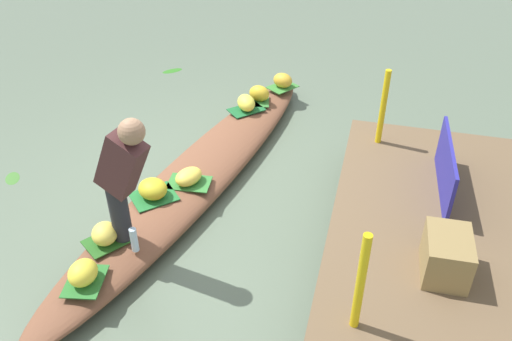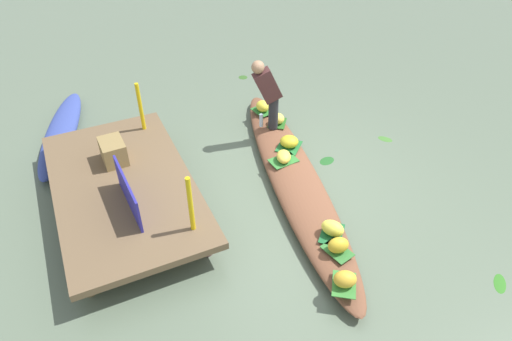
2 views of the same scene
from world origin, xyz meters
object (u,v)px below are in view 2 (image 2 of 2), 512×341
(banana_bunch_2, at_px, (338,245))
(banana_bunch_4, at_px, (333,228))
(vendor_person, at_px, (268,91))
(market_banner, at_px, (128,193))
(banana_bunch_0, at_px, (289,142))
(banana_bunch_5, at_px, (277,118))
(moored_boat, at_px, (61,132))
(banana_bunch_3, at_px, (345,279))
(vendor_boat, at_px, (294,178))
(water_bottle, at_px, (261,120))
(produce_crate, at_px, (113,151))
(banana_bunch_6, at_px, (263,106))
(banana_bunch_1, at_px, (284,156))

(banana_bunch_2, relative_size, banana_bunch_4, 0.88)
(vendor_person, xyz_separation_m, market_banner, (-1.14, 2.49, -0.27))
(banana_bunch_0, bearing_deg, banana_bunch_5, -11.31)
(moored_boat, xyz_separation_m, banana_bunch_4, (-4.00, -2.81, 0.23))
(banana_bunch_2, distance_m, banana_bunch_4, 0.29)
(banana_bunch_3, height_order, banana_bunch_4, same)
(vendor_boat, distance_m, vendor_person, 1.46)
(moored_boat, relative_size, vendor_person, 2.16)
(vendor_person, height_order, water_bottle, vendor_person)
(vendor_boat, bearing_deg, moored_boat, 58.71)
(moored_boat, distance_m, vendor_person, 3.55)
(banana_bunch_5, xyz_separation_m, produce_crate, (-0.16, 2.69, 0.25))
(banana_bunch_0, relative_size, banana_bunch_5, 1.17)
(moored_boat, xyz_separation_m, market_banner, (-2.65, -0.62, 0.55))
(vendor_boat, height_order, banana_bunch_0, banana_bunch_0)
(banana_bunch_3, xyz_separation_m, banana_bunch_5, (3.27, -0.82, -0.00))
(moored_boat, bearing_deg, market_banner, -149.28)
(vendor_boat, height_order, banana_bunch_6, banana_bunch_6)
(vendor_person, bearing_deg, banana_bunch_5, -73.19)
(banana_bunch_5, xyz_separation_m, water_bottle, (0.03, 0.28, 0.02))
(banana_bunch_2, height_order, banana_bunch_5, banana_bunch_2)
(banana_bunch_2, bearing_deg, water_bottle, -6.65)
(water_bottle, height_order, market_banner, market_banner)
(produce_crate, bearing_deg, banana_bunch_1, -109.31)
(banana_bunch_0, distance_m, banana_bunch_4, 1.91)
(banana_bunch_3, xyz_separation_m, water_bottle, (3.30, -0.53, 0.02))
(market_banner, bearing_deg, banana_bunch_2, -130.44)
(moored_boat, bearing_deg, banana_bunch_2, -130.03)
(banana_bunch_0, bearing_deg, banana_bunch_3, 165.30)
(banana_bunch_4, relative_size, vendor_person, 0.24)
(produce_crate, bearing_deg, water_bottle, -85.63)
(banana_bunch_0, distance_m, vendor_person, 0.86)
(moored_boat, relative_size, banana_bunch_2, 10.19)
(banana_bunch_0, distance_m, banana_bunch_5, 0.69)
(banana_bunch_4, distance_m, banana_bunch_6, 3.04)
(banana_bunch_6, bearing_deg, vendor_boat, 170.08)
(water_bottle, bearing_deg, vendor_person, -147.20)
(vendor_boat, relative_size, vendor_person, 4.01)
(banana_bunch_4, relative_size, produce_crate, 0.66)
(moored_boat, bearing_deg, banana_bunch_4, -127.40)
(banana_bunch_0, distance_m, water_bottle, 0.72)
(moored_boat, height_order, banana_bunch_1, banana_bunch_1)
(banana_bunch_0, relative_size, vendor_person, 0.24)
(banana_bunch_1, relative_size, produce_crate, 0.67)
(banana_bunch_1, height_order, water_bottle, water_bottle)
(moored_boat, distance_m, banana_bunch_3, 5.35)
(banana_bunch_3, height_order, water_bottle, water_bottle)
(banana_bunch_0, relative_size, market_banner, 0.28)
(banana_bunch_0, bearing_deg, banana_bunch_1, 139.48)
(banana_bunch_1, distance_m, banana_bunch_4, 1.59)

